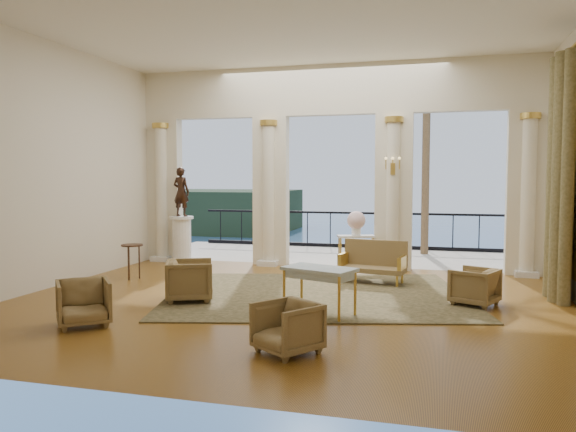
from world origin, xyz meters
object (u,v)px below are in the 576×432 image
(armchair_a, at_px, (83,300))
(pedestal, at_px, (182,240))
(side_table, at_px, (132,249))
(armchair_b, at_px, (287,325))
(game_table, at_px, (319,272))
(console_table, at_px, (356,241))
(settee, at_px, (373,262))
(armchair_d, at_px, (190,278))
(statue, at_px, (181,192))
(armchair_c, at_px, (474,285))

(armchair_a, relative_size, pedestal, 0.63)
(side_table, bearing_deg, armchair_b, -41.53)
(armchair_a, relative_size, side_table, 1.01)
(armchair_b, distance_m, game_table, 1.87)
(pedestal, xyz_separation_m, console_table, (4.13, 0.05, 0.10))
(armchair_b, xyz_separation_m, settee, (0.46, 4.57, 0.08))
(settee, bearing_deg, armchair_d, -129.60)
(statue, height_order, side_table, statue)
(armchair_a, bearing_deg, settee, 10.19)
(armchair_c, bearing_deg, settee, -104.95)
(pedestal, bearing_deg, game_table, -44.26)
(armchair_a, distance_m, armchair_c, 5.87)
(armchair_c, height_order, settee, settee)
(armchair_b, height_order, statue, statue)
(pedestal, xyz_separation_m, side_table, (-0.02, -2.19, 0.06))
(settee, relative_size, console_table, 1.52)
(armchair_b, bearing_deg, pedestal, 160.57)
(console_table, bearing_deg, armchair_c, -70.36)
(armchair_a, distance_m, armchair_d, 1.93)
(statue, relative_size, side_table, 1.66)
(settee, bearing_deg, statue, 173.18)
(armchair_c, relative_size, armchair_d, 0.88)
(armchair_c, distance_m, console_table, 3.69)
(armchair_b, bearing_deg, armchair_a, -152.93)
(armchair_c, height_order, armchair_d, armchair_d)
(armchair_a, xyz_separation_m, settee, (3.47, 4.14, 0.06))
(game_table, bearing_deg, armchair_a, -134.76)
(armchair_b, distance_m, settee, 4.59)
(armchair_a, height_order, statue, statue)
(game_table, distance_m, side_table, 4.61)
(armchair_b, distance_m, side_table, 5.65)
(settee, height_order, side_table, settee)
(armchair_a, bearing_deg, game_table, -14.43)
(armchair_b, relative_size, armchair_c, 1.00)
(armchair_c, bearing_deg, game_table, -35.88)
(settee, distance_m, side_table, 4.76)
(pedestal, distance_m, console_table, 4.13)
(armchair_d, height_order, statue, statue)
(armchair_d, bearing_deg, armchair_c, -102.77)
(armchair_c, height_order, statue, statue)
(settee, xyz_separation_m, statue, (-4.67, 1.37, 1.27))
(game_table, bearing_deg, console_table, 110.69)
(armchair_d, xyz_separation_m, console_table, (2.18, 3.77, 0.26))
(armchair_b, height_order, pedestal, pedestal)
(armchair_a, height_order, armchair_d, armchair_d)
(side_table, bearing_deg, console_table, 28.40)
(armchair_a, relative_size, armchair_d, 0.93)
(console_table, distance_m, side_table, 4.71)
(console_table, bearing_deg, game_table, -108.14)
(armchair_a, height_order, side_table, armchair_a)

